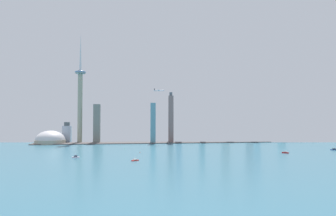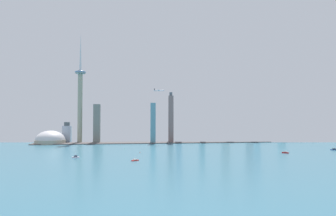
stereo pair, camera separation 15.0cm
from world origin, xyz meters
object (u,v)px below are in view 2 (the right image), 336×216
at_px(skyscraper_5, 153,123).
at_px(stadium_dome, 50,140).
at_px(skyscraper_1, 171,118).
at_px(skyscraper_7, 257,117).
at_px(channel_buoy_1, 124,149).
at_px(skyscraper_10, 282,130).
at_px(boat_1, 334,149).
at_px(skyscraper_3, 202,123).
at_px(skyscraper_8, 179,118).
at_px(boat_3, 76,157).
at_px(skyscraper_9, 100,130).
at_px(boat_0, 135,160).
at_px(skyscraper_0, 225,115).
at_px(channel_buoy_0, 230,145).
at_px(airplane, 159,90).
at_px(skyscraper_6, 97,124).
at_px(skyscraper_4, 67,133).
at_px(boat_2, 285,152).
at_px(skyscraper_2, 249,119).
at_px(channel_buoy_2, 140,152).
at_px(observation_tower, 80,95).

bearing_deg(skyscraper_5, stadium_dome, 176.08).
relative_size(skyscraper_1, skyscraper_5, 1.28).
height_order(skyscraper_7, channel_buoy_1, skyscraper_7).
relative_size(skyscraper_10, boat_1, 4.28).
height_order(skyscraper_3, skyscraper_7, skyscraper_7).
bearing_deg(skyscraper_8, boat_3, -124.09).
height_order(skyscraper_9, boat_0, skyscraper_9).
bearing_deg(skyscraper_0, channel_buoy_0, -105.45).
height_order(skyscraper_9, airplane, airplane).
bearing_deg(skyscraper_10, skyscraper_6, -177.22).
distance_m(boat_1, boat_3, 599.23).
relative_size(skyscraper_4, channel_buoy_0, 23.61).
height_order(stadium_dome, boat_2, stadium_dome).
height_order(skyscraper_4, skyscraper_6, skyscraper_6).
bearing_deg(airplane, skyscraper_7, 35.79).
bearing_deg(boat_0, skyscraper_10, -1.58).
distance_m(skyscraper_0, channel_buoy_0, 224.07).
xyz_separation_m(skyscraper_2, skyscraper_7, (55.23, 61.69, 8.74)).
xyz_separation_m(skyscraper_2, channel_buoy_0, (-126.19, -160.17, -72.10)).
bearing_deg(boat_1, skyscraper_8, 152.29).
height_order(skyscraper_10, boat_3, skyscraper_10).
height_order(skyscraper_8, channel_buoy_1, skyscraper_8).
xyz_separation_m(skyscraper_4, channel_buoy_1, (180.21, -241.01, -28.20)).
distance_m(skyscraper_4, skyscraper_5, 278.57).
xyz_separation_m(skyscraper_2, skyscraper_10, (127.41, 17.17, -37.99)).
bearing_deg(airplane, skyscraper_2, 28.49).
relative_size(channel_buoy_2, airplane, 0.09).
height_order(boat_1, airplane, airplane).
xyz_separation_m(skyscraper_8, skyscraper_9, (-261.21, 28.43, -40.56)).
xyz_separation_m(skyscraper_6, channel_buoy_0, (382.96, -146.38, -59.29)).
bearing_deg(boat_0, skyscraper_8, 27.91).
xyz_separation_m(skyscraper_1, skyscraper_9, (-227.75, 68.19, -38.55)).
bearing_deg(skyscraper_0, skyscraper_10, -6.13).
distance_m(skyscraper_7, boat_2, 461.01).
bearing_deg(boat_2, skyscraper_4, 11.62).
bearing_deg(skyscraper_9, channel_buoy_2, -72.75).
bearing_deg(stadium_dome, skyscraper_3, 2.78).
distance_m(skyscraper_8, boat_2, 431.67).
bearing_deg(channel_buoy_2, boat_0, -96.97).
distance_m(observation_tower, skyscraper_3, 405.36).
bearing_deg(skyscraper_4, channel_buoy_1, -53.21).
xyz_separation_m(skyscraper_9, airplane, (185.64, -107.78, 124.64)).
height_order(skyscraper_5, boat_0, skyscraper_5).
relative_size(observation_tower, boat_3, 24.58).
distance_m(skyscraper_9, channel_buoy_2, 383.09).
distance_m(skyscraper_4, boat_2, 657.10).
height_order(stadium_dome, channel_buoy_2, stadium_dome).
bearing_deg(channel_buoy_1, skyscraper_10, 23.71).
bearing_deg(channel_buoy_0, skyscraper_9, 151.38).
height_order(observation_tower, channel_buoy_0, observation_tower).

